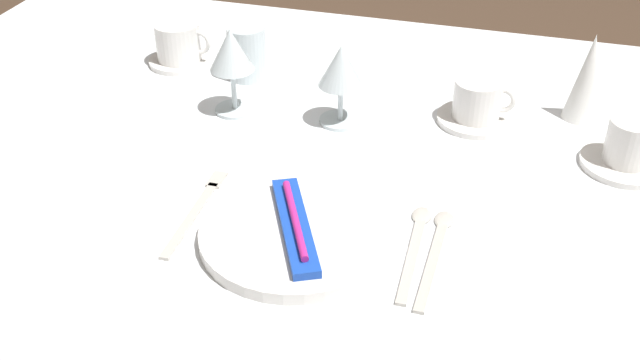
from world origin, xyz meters
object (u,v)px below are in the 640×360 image
at_px(dinner_plate, 295,234).
at_px(coffee_cup_right, 632,141).
at_px(coffee_cup_left, 179,41).
at_px(coffee_cup_far, 478,99).
at_px(spoon_soup, 416,240).
at_px(fork_outer, 198,208).
at_px(wine_glass_centre, 341,70).
at_px(drink_tumbler, 247,55).
at_px(spoon_dessert, 437,246).
at_px(wine_glass_left, 231,54).
at_px(napkin_folded, 588,77).
at_px(toothbrush_package, 295,224).

relative_size(dinner_plate, coffee_cup_right, 2.65).
bearing_deg(coffee_cup_left, coffee_cup_far, -7.12).
height_order(spoon_soup, coffee_cup_far, coffee_cup_far).
relative_size(fork_outer, coffee_cup_far, 2.04).
distance_m(spoon_soup, wine_glass_centre, 0.35).
bearing_deg(drink_tumbler, spoon_dessert, -44.14).
relative_size(spoon_dessert, wine_glass_centre, 1.53).
bearing_deg(dinner_plate, coffee_cup_right, 35.94).
bearing_deg(coffee_cup_far, drink_tumbler, 172.92).
relative_size(fork_outer, wine_glass_left, 1.40).
relative_size(fork_outer, wine_glass_centre, 1.51).
height_order(fork_outer, coffee_cup_far, coffee_cup_far).
height_order(coffee_cup_far, napkin_folded, napkin_folded).
distance_m(wine_glass_centre, wine_glass_left, 0.19).
bearing_deg(coffee_cup_left, wine_glass_centre, -20.99).
relative_size(coffee_cup_right, napkin_folded, 0.64).
bearing_deg(coffee_cup_right, drink_tumbler, 169.01).
relative_size(spoon_soup, coffee_cup_right, 2.12).
distance_m(toothbrush_package, coffee_cup_far, 0.44).
bearing_deg(dinner_plate, toothbrush_package, 180.00).
bearing_deg(spoon_dessert, coffee_cup_far, 88.41).
relative_size(coffee_cup_right, wine_glass_left, 0.65).
height_order(coffee_cup_left, wine_glass_centre, wine_glass_centre).
bearing_deg(dinner_plate, spoon_soup, 14.50).
bearing_deg(spoon_soup, dinner_plate, -165.50).
bearing_deg(wine_glass_centre, coffee_cup_right, -1.48).
distance_m(toothbrush_package, spoon_dessert, 0.19).
distance_m(coffee_cup_right, wine_glass_centre, 0.47).
bearing_deg(napkin_folded, coffee_cup_far, -159.23).
height_order(dinner_plate, drink_tumbler, drink_tumbler).
bearing_deg(spoon_soup, spoon_dessert, -7.02).
relative_size(wine_glass_centre, wine_glass_left, 0.92).
distance_m(spoon_dessert, coffee_cup_left, 0.72).
relative_size(dinner_plate, drink_tumbler, 2.60).
bearing_deg(dinner_plate, napkin_folded, 51.34).
xyz_separation_m(coffee_cup_left, coffee_cup_far, (0.58, -0.07, -0.00)).
height_order(toothbrush_package, coffee_cup_left, coffee_cup_left).
relative_size(coffee_cup_right, coffee_cup_far, 0.94).
bearing_deg(dinner_plate, coffee_cup_left, 129.43).
distance_m(fork_outer, drink_tumbler, 0.43).
xyz_separation_m(dinner_plate, spoon_dessert, (0.19, 0.04, -0.01)).
distance_m(coffee_cup_left, coffee_cup_right, 0.84).
bearing_deg(fork_outer, coffee_cup_far, 46.30).
distance_m(toothbrush_package, coffee_cup_right, 0.54).
relative_size(fork_outer, coffee_cup_left, 1.91).
distance_m(dinner_plate, wine_glass_left, 0.39).
bearing_deg(wine_glass_centre, dinner_plate, -85.67).
bearing_deg(wine_glass_left, drink_tumbler, 100.71).
relative_size(coffee_cup_left, napkin_folded, 0.73).
xyz_separation_m(coffee_cup_far, wine_glass_left, (-0.41, -0.08, 0.06)).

